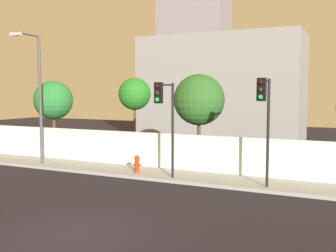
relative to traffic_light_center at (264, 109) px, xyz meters
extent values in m
plane|color=black|center=(-4.00, -7.02, -3.43)|extent=(80.00, 80.00, 0.00)
cube|color=#A1A1A1|center=(-4.00, 1.18, -3.35)|extent=(36.00, 2.40, 0.15)
cube|color=silver|center=(-4.00, 2.47, -2.38)|extent=(36.00, 0.18, 1.80)
cylinder|color=black|center=(0.06, 0.53, -1.03)|extent=(0.12, 0.12, 4.49)
cylinder|color=black|center=(0.01, 0.06, 1.11)|extent=(0.18, 0.96, 0.08)
cube|color=black|center=(-0.05, -0.42, 0.76)|extent=(0.36, 0.24, 0.90)
sphere|color=black|center=(-0.06, -0.54, 1.03)|extent=(0.18, 0.18, 0.18)
sphere|color=#33260A|center=(-0.06, -0.54, 0.75)|extent=(0.18, 0.18, 0.18)
sphere|color=#19F24C|center=(-0.06, -0.54, 0.47)|extent=(0.18, 0.18, 0.18)
cylinder|color=black|center=(-4.26, 0.53, -1.10)|extent=(0.12, 0.12, 4.36)
cylinder|color=black|center=(-4.30, -0.11, 0.98)|extent=(0.16, 1.29, 0.08)
cube|color=black|center=(-4.34, -0.75, 0.63)|extent=(0.35, 0.22, 0.90)
sphere|color=black|center=(-4.35, -0.87, 0.90)|extent=(0.18, 0.18, 0.18)
sphere|color=#33260A|center=(-4.35, -0.87, 0.62)|extent=(0.18, 0.18, 0.18)
sphere|color=#19F24C|center=(-4.35, -0.87, 0.34)|extent=(0.18, 0.18, 0.18)
cylinder|color=#4C4C51|center=(-12.34, 0.73, 0.22)|extent=(0.16, 0.16, 6.99)
cylinder|color=#4C4C51|center=(-12.30, -0.10, 3.67)|extent=(0.18, 1.67, 0.10)
cube|color=beige|center=(-12.26, -0.93, 3.57)|extent=(0.61, 0.27, 0.16)
cylinder|color=red|center=(-6.26, 0.72, -2.93)|extent=(0.24, 0.24, 0.70)
sphere|color=red|center=(-6.26, 0.72, -2.54)|extent=(0.26, 0.26, 0.26)
cylinder|color=red|center=(-6.43, 0.72, -2.89)|extent=(0.10, 0.09, 0.09)
cylinder|color=red|center=(-6.09, 0.72, -2.89)|extent=(0.10, 0.09, 0.09)
cylinder|color=brown|center=(-14.21, 3.89, -1.98)|extent=(0.21, 0.21, 2.90)
sphere|color=#297B37|center=(-14.21, 3.89, 0.16)|extent=(2.49, 2.49, 2.49)
cylinder|color=brown|center=(-8.20, 3.89, -1.69)|extent=(0.14, 0.14, 3.48)
sphere|color=#267B24|center=(-8.20, 3.89, 0.56)|extent=(1.86, 1.86, 1.86)
cylinder|color=brown|center=(-4.25, 3.89, -1.96)|extent=(0.19, 0.19, 2.93)
sphere|color=#2C6426|center=(-4.25, 3.89, 0.26)|extent=(2.74, 2.74, 2.74)
cube|color=gray|center=(-6.97, 16.47, 0.96)|extent=(13.40, 6.00, 8.76)
cube|color=gray|center=(-14.16, 28.47, 9.70)|extent=(7.82, 5.00, 26.24)
camera|label=1|loc=(3.15, -15.75, 0.66)|focal=41.89mm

